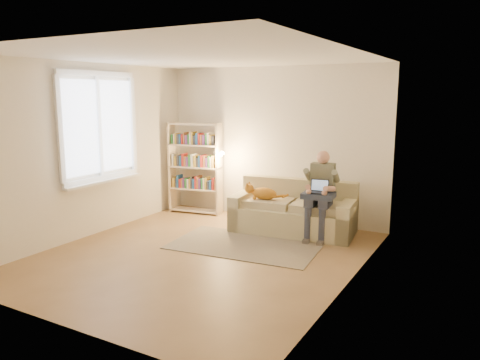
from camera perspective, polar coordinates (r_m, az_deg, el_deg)
The scene contains 14 objects.
floor at distance 6.39m, azimuth -4.79°, elevation -9.15°, with size 4.50×4.50×0.00m, color brown.
ceiling at distance 6.04m, azimuth -5.17°, elevation 14.77°, with size 4.00×4.50×0.02m, color white.
wall_left at distance 7.39m, azimuth -17.93°, elevation 3.40°, with size 0.02×4.50×2.60m, color silver.
wall_right at distance 5.24m, azimuth 13.45°, elevation 0.94°, with size 0.02×4.50×2.60m, color silver.
wall_back at distance 8.03m, azimuth 4.11°, elevation 4.40°, with size 4.00×0.02×2.60m, color silver.
wall_front at distance 4.43m, azimuth -21.54°, elevation -1.18°, with size 4.00×0.02×2.60m, color silver.
window at distance 7.48m, azimuth -16.57°, elevation 4.14°, with size 0.12×1.52×1.69m.
sofa at distance 7.41m, azimuth 6.55°, elevation -4.08°, with size 1.96×1.05×0.80m.
person at distance 7.06m, azimuth 9.79°, elevation -1.13°, with size 0.41×0.60×1.31m.
cat at distance 7.36m, azimuth 2.92°, elevation -1.58°, with size 0.63×0.27×0.23m.
blanket at distance 6.98m, azimuth 9.13°, elevation -1.81°, with size 0.46×0.37×0.08m, color #242D40.
laptop at distance 6.97m, azimuth 9.17°, elevation -1.08°, with size 0.29×0.24×0.24m.
bookshelf at distance 8.45m, azimuth -5.49°, elevation 2.01°, with size 1.12×0.40×1.64m.
rug at distance 6.77m, azimuth 0.63°, elevation -7.93°, with size 2.08×1.23×0.01m, color #7B6F59.
Camera 1 is at (3.40, -4.98, 2.13)m, focal length 35.00 mm.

